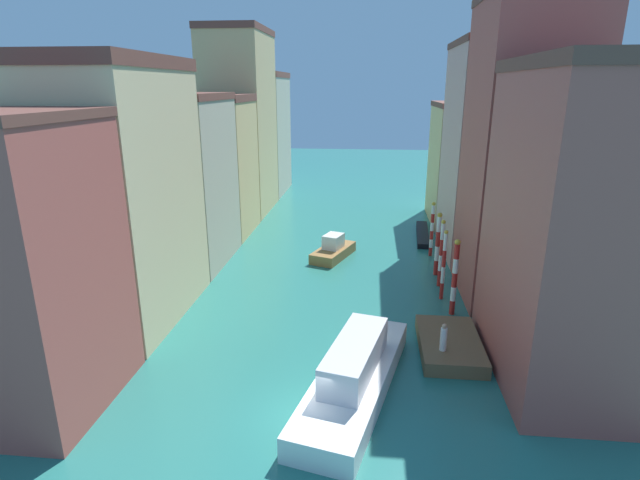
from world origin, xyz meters
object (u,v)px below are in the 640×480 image
waterfront_dock (449,344)px  person_on_dock (444,338)px  mooring_pole_3 (438,243)px  vaporetto_white (355,374)px  mooring_pole_1 (444,264)px  motorboat_0 (333,250)px  mooring_pole_4 (432,229)px  gondola_black (423,234)px  mooring_pole_2 (441,253)px  mooring_pole_0 (455,277)px

waterfront_dock → person_on_dock: size_ratio=3.71×
person_on_dock → mooring_pole_3: mooring_pole_3 is taller
waterfront_dock → vaporetto_white: (-5.28, -4.52, 0.61)m
mooring_pole_1 → motorboat_0: size_ratio=0.89×
mooring_pole_3 → vaporetto_white: 17.78m
mooring_pole_4 → gondola_black: bearing=91.1°
mooring_pole_3 → gondola_black: 10.90m
gondola_black → mooring_pole_1: bearing=-90.5°
gondola_black → motorboat_0: size_ratio=1.47×
waterfront_dock → vaporetto_white: 6.98m
mooring_pole_2 → vaporetto_white: mooring_pole_2 is taller
gondola_black → mooring_pole_3: bearing=-89.8°
mooring_pole_0 → mooring_pole_3: 7.24m
mooring_pole_4 → mooring_pole_3: bearing=-91.0°
gondola_black → motorboat_0: 11.21m
motorboat_0 → vaporetto_white: bearing=-82.6°
mooring_pole_1 → gondola_black: bearing=89.5°
mooring_pole_0 → mooring_pole_4: 11.93m
mooring_pole_4 → motorboat_0: 8.91m
waterfront_dock → mooring_pole_3: bearing=86.8°
mooring_pole_3 → vaporetto_white: mooring_pole_3 is taller
mooring_pole_2 → mooring_pole_3: (0.04, 2.36, -0.01)m
mooring_pole_2 → mooring_pole_4: mooring_pole_2 is taller
person_on_dock → mooring_pole_2: bearing=83.7°
mooring_pole_0 → mooring_pole_4: size_ratio=1.06×
mooring_pole_3 → gondola_black: size_ratio=0.61×
waterfront_dock → mooring_pole_1: bearing=86.2°
mooring_pole_2 → gondola_black: 13.21m
mooring_pole_3 → mooring_pole_1: bearing=-92.1°
mooring_pole_4 → mooring_pole_2: bearing=-91.0°
gondola_black → mooring_pole_2: bearing=-90.0°
mooring_pole_3 → gondola_black: (-0.03, 10.63, -2.39)m
mooring_pole_0 → motorboat_0: 13.85m
mooring_pole_0 → mooring_pole_1: (-0.38, 2.45, -0.07)m
person_on_dock → mooring_pole_1: (1.09, 8.74, 1.07)m
mooring_pole_0 → mooring_pole_2: (-0.24, 4.88, -0.02)m
mooring_pole_0 → mooring_pole_3: (-0.20, 7.24, -0.03)m
mooring_pole_3 → mooring_pole_4: (0.08, 4.69, -0.12)m
mooring_pole_4 → motorboat_0: bearing=-171.1°
mooring_pole_3 → mooring_pole_0: bearing=-88.4°
waterfront_dock → mooring_pole_4: (0.76, 16.84, 2.11)m
mooring_pole_0 → mooring_pole_1: size_ratio=1.02×
mooring_pole_4 → waterfront_dock: bearing=-92.6°
mooring_pole_0 → vaporetto_white: mooring_pole_0 is taller
mooring_pole_3 → vaporetto_white: size_ratio=0.43×
mooring_pole_1 → gondola_black: 15.60m
mooring_pole_0 → mooring_pole_4: bearing=90.5°
motorboat_0 → mooring_pole_4: bearing=8.9°
person_on_dock → motorboat_0: size_ratio=0.27×
gondola_black → motorboat_0: (-8.50, -7.30, 0.44)m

